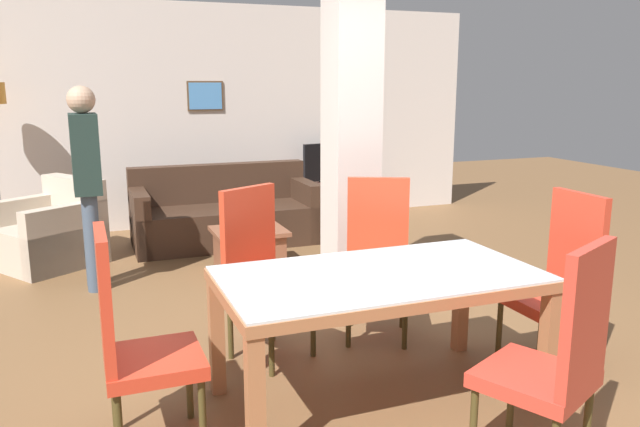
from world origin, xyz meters
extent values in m
plane|color=brown|center=(0.00, 0.00, 0.00)|extent=(18.00, 18.00, 0.00)
cube|color=silver|center=(0.00, 4.85, 1.35)|extent=(7.20, 0.06, 2.70)
cube|color=brown|center=(0.01, 4.81, 1.60)|extent=(0.44, 0.02, 0.36)
cube|color=#4C8CCC|center=(0.01, 4.80, 1.60)|extent=(0.40, 0.01, 0.32)
cube|color=silver|center=(0.55, 1.63, 1.35)|extent=(0.38, 0.37, 2.70)
cube|color=#A76841|center=(0.00, -0.44, 0.71)|extent=(1.74, 0.06, 0.06)
cube|color=#A76841|center=(0.00, 0.44, 0.71)|extent=(1.74, 0.06, 0.06)
cube|color=#A76841|center=(-0.84, 0.00, 0.71)|extent=(0.06, 0.82, 0.06)
cube|color=#A76841|center=(0.84, 0.00, 0.71)|extent=(0.06, 0.82, 0.06)
cube|color=silver|center=(0.00, 0.00, 0.75)|extent=(1.72, 0.92, 0.01)
cube|color=#A76841|center=(-0.82, -0.42, 0.34)|extent=(0.08, 0.08, 0.68)
cube|color=#A76841|center=(0.82, -0.42, 0.34)|extent=(0.08, 0.08, 0.68)
cube|color=#A76841|center=(-0.82, 0.42, 0.34)|extent=(0.08, 0.08, 0.68)
cube|color=#A76841|center=(0.82, 0.42, 0.34)|extent=(0.08, 0.08, 0.68)
cube|color=red|center=(0.39, -0.81, 0.44)|extent=(0.61, 0.61, 0.07)
cube|color=red|center=(0.48, -1.00, 0.79)|extent=(0.42, 0.24, 0.63)
cylinder|color=#43391A|center=(0.14, -0.72, 0.20)|extent=(0.04, 0.04, 0.41)
cylinder|color=#43391A|center=(0.48, -0.56, 0.20)|extent=(0.04, 0.04, 0.41)
cylinder|color=#43391A|center=(0.65, -0.90, 0.20)|extent=(0.04, 0.04, 0.41)
cube|color=red|center=(1.16, 0.00, 0.44)|extent=(0.46, 0.46, 0.07)
cube|color=red|center=(1.36, 0.00, 0.79)|extent=(0.05, 0.44, 0.63)
cylinder|color=#43391A|center=(0.97, -0.19, 0.20)|extent=(0.04, 0.04, 0.41)
cylinder|color=#43391A|center=(0.97, 0.19, 0.20)|extent=(0.04, 0.04, 0.41)
cylinder|color=#43391A|center=(1.35, -0.19, 0.20)|extent=(0.04, 0.04, 0.41)
cylinder|color=#43391A|center=(1.35, 0.19, 0.20)|extent=(0.04, 0.04, 0.41)
cube|color=red|center=(-1.21, 0.00, 0.44)|extent=(0.46, 0.46, 0.07)
cube|color=red|center=(-1.42, 0.00, 0.79)|extent=(0.05, 0.44, 0.63)
cylinder|color=#43391A|center=(-1.02, 0.19, 0.20)|extent=(0.04, 0.04, 0.41)
cylinder|color=#43391A|center=(-1.02, -0.19, 0.20)|extent=(0.04, 0.04, 0.41)
cylinder|color=#43391A|center=(-1.40, 0.19, 0.20)|extent=(0.04, 0.04, 0.41)
cube|color=red|center=(0.39, 0.81, 0.44)|extent=(0.61, 0.61, 0.07)
cube|color=red|center=(0.48, 0.99, 0.79)|extent=(0.42, 0.24, 0.63)
cylinder|color=#43391A|center=(0.48, 0.56, 0.20)|extent=(0.04, 0.04, 0.41)
cylinder|color=#43391A|center=(0.14, 0.72, 0.20)|extent=(0.04, 0.04, 0.41)
cylinder|color=#43391A|center=(0.65, 0.90, 0.20)|extent=(0.04, 0.04, 0.41)
cylinder|color=#43391A|center=(0.30, 1.06, 0.20)|extent=(0.04, 0.04, 0.41)
cube|color=red|center=(-0.39, 0.75, 0.44)|extent=(0.62, 0.62, 0.07)
cube|color=red|center=(-0.49, 0.93, 0.79)|extent=(0.41, 0.25, 0.63)
cylinder|color=#43391A|center=(-0.14, 0.67, 0.20)|extent=(0.04, 0.04, 0.41)
cylinder|color=#43391A|center=(-0.47, 0.50, 0.20)|extent=(0.04, 0.04, 0.41)
cylinder|color=#43391A|center=(-0.31, 1.01, 0.20)|extent=(0.04, 0.04, 0.41)
cylinder|color=#43391A|center=(-0.65, 0.83, 0.20)|extent=(0.04, 0.04, 0.41)
cube|color=#3C271B|center=(-0.01, 3.76, 0.21)|extent=(2.01, 0.87, 0.42)
cube|color=#3C271B|center=(-0.01, 4.10, 0.64)|extent=(2.01, 0.18, 0.43)
cube|color=#3C271B|center=(0.91, 3.76, 0.33)|extent=(0.16, 0.87, 0.66)
cube|color=#3C271B|center=(-0.94, 3.76, 0.33)|extent=(0.16, 0.87, 0.66)
cube|color=beige|center=(-1.84, 3.56, 0.20)|extent=(1.17, 1.16, 0.40)
cube|color=beige|center=(-1.56, 3.75, 0.62)|extent=(0.61, 0.79, 0.43)
cube|color=beige|center=(-1.65, 3.28, 0.32)|extent=(0.79, 0.59, 0.64)
cube|color=beige|center=(-2.03, 3.85, 0.32)|extent=(0.79, 0.59, 0.64)
cube|color=brown|center=(-0.03, 2.69, 0.38)|extent=(0.67, 0.57, 0.04)
cube|color=brown|center=(-0.03, 2.69, 0.18)|extent=(0.59, 0.49, 0.36)
cylinder|color=#4C2D14|center=(-0.11, 2.65, 0.49)|extent=(0.06, 0.06, 0.18)
cylinder|color=#4C2D14|center=(-0.11, 2.65, 0.61)|extent=(0.03, 0.03, 0.06)
cylinder|color=#B7B7BC|center=(-0.11, 2.65, 0.65)|extent=(0.03, 0.03, 0.01)
cube|color=brown|center=(1.63, 4.57, 0.24)|extent=(1.27, 0.40, 0.48)
cube|color=black|center=(1.63, 4.57, 0.50)|extent=(0.41, 0.27, 0.03)
cube|color=black|center=(1.63, 4.57, 0.75)|extent=(0.93, 0.22, 0.48)
cylinder|color=#B7B7BC|center=(-2.32, 4.41, 0.01)|extent=(0.31, 0.31, 0.02)
cylinder|color=#425164|center=(-1.44, 2.75, 0.42)|extent=(0.13, 0.13, 0.84)
cylinder|color=#425164|center=(-1.43, 2.58, 0.42)|extent=(0.13, 0.13, 0.84)
cube|color=#1F312C|center=(-1.43, 2.66, 1.18)|extent=(0.23, 0.39, 0.67)
sphere|color=tan|center=(-1.43, 2.66, 1.63)|extent=(0.23, 0.23, 0.23)
camera|label=1|loc=(-1.47, -2.92, 1.78)|focal=35.00mm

